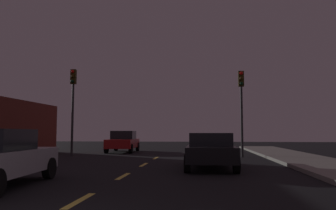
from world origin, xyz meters
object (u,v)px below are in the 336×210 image
Objects in this scene: traffic_signal_left at (73,95)px; car_stopped_ahead at (210,150)px; traffic_signal_right at (241,97)px; car_oncoming_far at (123,141)px.

car_stopped_ahead is (8.14, -6.02, -2.95)m from traffic_signal_left.
car_stopped_ahead is at bearing -108.17° from traffic_signal_right.
car_stopped_ahead is at bearing -36.50° from traffic_signal_left.
traffic_signal_left is at bearing -116.90° from car_oncoming_far.
traffic_signal_right is at bearing 71.83° from car_stopped_ahead.
car_oncoming_far is (-7.97, 4.23, -2.71)m from traffic_signal_right.
car_oncoming_far is at bearing 152.05° from traffic_signal_right.
traffic_signal_right is 1.11× the size of car_stopped_ahead.
traffic_signal_left is 5.56m from car_oncoming_far.
traffic_signal_left is 10.55m from car_stopped_ahead.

